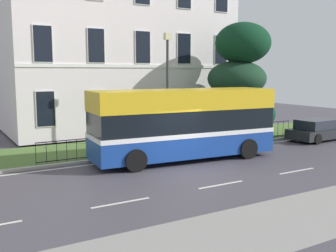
# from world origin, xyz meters

# --- Properties ---
(ground_plane) EXTENTS (60.00, 56.00, 0.18)m
(ground_plane) POSITION_xyz_m (0.00, 0.87, -0.02)
(ground_plane) COLOR #47424B
(georgian_townhouse) EXTENTS (15.50, 9.57, 13.38)m
(georgian_townhouse) POSITION_xyz_m (2.42, 14.03, 6.84)
(georgian_townhouse) COLOR silver
(georgian_townhouse) RESTS_ON ground_plane
(iron_verge_railing) EXTENTS (15.47, 0.04, 0.97)m
(iron_verge_railing) POSITION_xyz_m (2.42, 4.40, 0.62)
(iron_verge_railing) COLOR black
(iron_verge_railing) RESTS_ON ground_plane
(evergreen_tree) EXTENTS (4.69, 4.69, 7.09)m
(evergreen_tree) POSITION_xyz_m (7.86, 6.53, 3.21)
(evergreen_tree) COLOR #423328
(evergreen_tree) RESTS_ON ground_plane
(single_decker_bus) EXTENTS (8.91, 3.14, 3.31)m
(single_decker_bus) POSITION_xyz_m (1.08, 2.46, 1.74)
(single_decker_bus) COLOR navy
(single_decker_bus) RESTS_ON ground_plane
(parked_hatchback_00) EXTENTS (4.44, 2.05, 1.28)m
(parked_hatchback_00) POSITION_xyz_m (11.09, 2.81, 0.62)
(parked_hatchback_00) COLOR black
(parked_hatchback_00) RESTS_ON ground_plane
(street_lamp_post) EXTENTS (0.36, 0.24, 6.06)m
(street_lamp_post) POSITION_xyz_m (2.02, 5.59, 3.63)
(street_lamp_post) COLOR #333338
(street_lamp_post) RESTS_ON ground_plane
(litter_bin) EXTENTS (0.54, 0.54, 1.21)m
(litter_bin) POSITION_xyz_m (8.33, 4.79, 0.73)
(litter_bin) COLOR black
(litter_bin) RESTS_ON ground_plane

